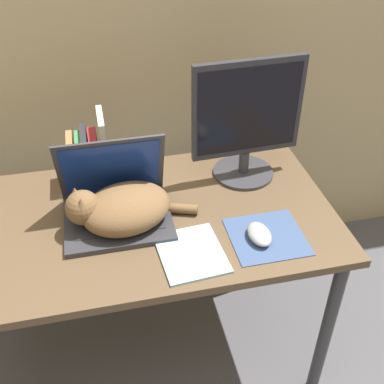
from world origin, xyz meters
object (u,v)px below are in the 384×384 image
Objects in this scene: laptop at (116,203)px; cat at (121,208)px; book_row at (90,158)px; notepad at (191,253)px; external_monitor at (247,121)px; computer_mouse at (259,234)px.

cat is at bearing -75.03° from laptop.
book_row is (-0.08, 0.26, 0.03)m from cat.
book_row is 1.12× the size of notepad.
external_monitor is 3.91× the size of computer_mouse.
book_row is 0.51m from notepad.
notepad is at bearing -127.04° from external_monitor.
notepad is (-0.27, -0.36, -0.21)m from external_monitor.
computer_mouse is at bearing 4.82° from notepad.
external_monitor is at bearing 22.41° from cat.
laptop is 0.05m from cat.
external_monitor is 0.50m from notepad.
laptop is 1.45× the size of notepad.
external_monitor is 1.87× the size of notepad.
cat is 0.52m from external_monitor.
computer_mouse is at bearing -26.45° from laptop.
external_monitor is at bearing -7.30° from book_row.
book_row is at bearing 120.92° from notepad.
external_monitor is 0.55m from book_row.
laptop reaches higher than notepad.
cat reaches higher than notepad.
laptop is 0.30m from notepad.
computer_mouse is 0.63m from book_row.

